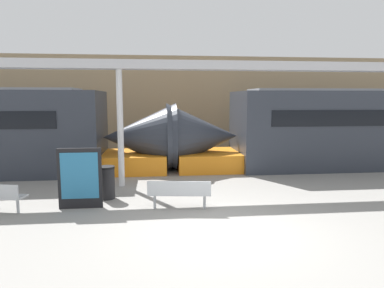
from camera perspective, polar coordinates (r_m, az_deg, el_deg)
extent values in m
plane|color=gray|center=(7.64, 5.60, -14.02)|extent=(60.00, 60.00, 0.00)
cube|color=#9E8460|center=(18.04, -1.47, 6.57)|extent=(56.00, 0.20, 5.00)
cube|color=#2D333D|center=(16.48, 28.75, 2.25)|extent=(12.28, 2.90, 3.10)
cone|color=#2D333D|center=(13.67, 1.70, 1.30)|extent=(2.84, 2.63, 2.63)
cube|color=orange|center=(13.85, 2.79, -2.67)|extent=(2.55, 2.46, 0.70)
cube|color=gray|center=(16.43, 29.11, 7.81)|extent=(11.05, 1.74, 0.10)
cone|color=#2D333D|center=(13.56, -8.69, 1.16)|extent=(2.84, 2.63, 2.63)
cube|color=orange|center=(13.71, -9.74, -2.87)|extent=(2.55, 2.46, 0.70)
cube|color=#ADB2B7|center=(8.84, -2.09, -8.18)|extent=(1.64, 0.64, 0.04)
cube|color=#ADB2B7|center=(8.60, -2.17, -7.33)|extent=(1.59, 0.24, 0.34)
cylinder|color=#ADB2B7|center=(8.96, -6.23, -9.43)|extent=(0.07, 0.07, 0.39)
cylinder|color=#ADB2B7|center=(8.89, 2.09, -9.53)|extent=(0.07, 0.07, 0.39)
cylinder|color=#ADB2B7|center=(9.58, -27.03, -9.10)|extent=(0.07, 0.07, 0.39)
cylinder|color=black|center=(9.99, -14.01, -6.41)|extent=(0.44, 0.44, 0.86)
cylinder|color=black|center=(9.89, -14.10, -3.81)|extent=(0.47, 0.47, 0.06)
cube|color=black|center=(9.22, -18.17, -5.48)|extent=(1.10, 0.06, 1.57)
cube|color=teal|center=(9.17, -18.23, -5.06)|extent=(0.93, 0.01, 1.19)
cylinder|color=silver|center=(11.10, -11.85, 2.49)|extent=(0.20, 0.20, 3.71)
cube|color=#B7B7BC|center=(11.11, -12.14, 12.81)|extent=(28.00, 0.60, 0.28)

